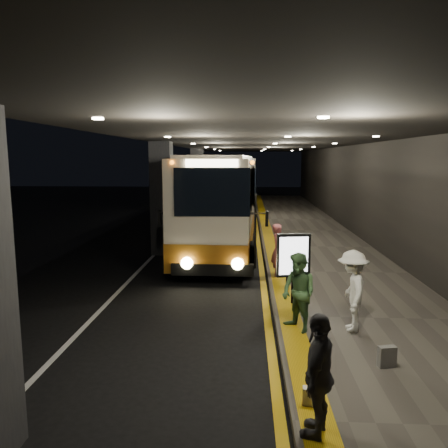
{
  "coord_description": "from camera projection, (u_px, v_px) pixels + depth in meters",
  "views": [
    {
      "loc": [
        1.86,
        -12.89,
        3.76
      ],
      "look_at": [
        1.11,
        0.76,
        1.7
      ],
      "focal_mm": 35.0,
      "sensor_mm": 36.0,
      "label": 1
    }
  ],
  "objects": [
    {
      "name": "ground",
      "position": [
        186.0,
        282.0,
        13.39
      ],
      "size": [
        90.0,
        90.0,
        0.0
      ],
      "primitive_type": "plane",
      "color": "black"
    },
    {
      "name": "lane_line_white",
      "position": [
        161.0,
        248.0,
        18.42
      ],
      "size": [
        0.12,
        50.0,
        0.01
      ],
      "primitive_type": "cube",
      "color": "silver",
      "rests_on": "ground"
    },
    {
      "name": "kerb_stripe_yellow",
      "position": [
        259.0,
        249.0,
        18.19
      ],
      "size": [
        0.18,
        50.0,
        0.01
      ],
      "primitive_type": "cube",
      "color": "gold",
      "rests_on": "ground"
    },
    {
      "name": "sidewalk",
      "position": [
        317.0,
        248.0,
        18.05
      ],
      "size": [
        4.5,
        50.0,
        0.15
      ],
      "primitive_type": "cube",
      "color": "#514C44",
      "rests_on": "ground"
    },
    {
      "name": "tactile_strip",
      "position": [
        271.0,
        246.0,
        18.14
      ],
      "size": [
        0.5,
        50.0,
        0.01
      ],
      "primitive_type": "cube",
      "color": "gold",
      "rests_on": "sidewalk"
    },
    {
      "name": "terminal_wall",
      "position": [
        376.0,
        177.0,
        17.5
      ],
      "size": [
        0.1,
        50.0,
        6.0
      ],
      "primitive_type": "cube",
      "color": "black",
      "rests_on": "ground"
    },
    {
      "name": "support_columns",
      "position": [
        162.0,
        199.0,
        17.09
      ],
      "size": [
        0.8,
        24.8,
        4.4
      ],
      "color": "black",
      "rests_on": "ground"
    },
    {
      "name": "canopy",
      "position": [
        264.0,
        137.0,
        17.5
      ],
      "size": [
        9.0,
        50.0,
        0.4
      ],
      "primitive_type": "cube",
      "color": "black",
      "rests_on": "support_columns"
    },
    {
      "name": "coach_main",
      "position": [
        224.0,
        205.0,
        18.35
      ],
      "size": [
        2.87,
        12.1,
        3.75
      ],
      "rotation": [
        0.0,
        0.0,
        -0.03
      ],
      "color": "beige",
      "rests_on": "ground"
    },
    {
      "name": "coach_second",
      "position": [
        236.0,
        189.0,
        29.74
      ],
      "size": [
        2.8,
        11.42,
        3.56
      ],
      "rotation": [
        0.0,
        0.0,
        -0.04
      ],
      "color": "beige",
      "rests_on": "ground"
    },
    {
      "name": "coach_third",
      "position": [
        239.0,
        180.0,
        42.62
      ],
      "size": [
        2.4,
        10.91,
        3.42
      ],
      "rotation": [
        0.0,
        0.0,
        -0.01
      ],
      "color": "beige",
      "rests_on": "ground"
    },
    {
      "name": "passenger_boarding",
      "position": [
        278.0,
        250.0,
        13.42
      ],
      "size": [
        0.43,
        0.62,
        1.64
      ],
      "primitive_type": "imported",
      "rotation": [
        0.0,
        0.0,
        1.64
      ],
      "color": "#C75D62",
      "rests_on": "sidewalk"
    },
    {
      "name": "passenger_waiting_green",
      "position": [
        299.0,
        292.0,
        9.13
      ],
      "size": [
        0.87,
        0.95,
        1.66
      ],
      "primitive_type": "imported",
      "rotation": [
        0.0,
        0.0,
        -0.96
      ],
      "color": "#3F6638",
      "rests_on": "sidewalk"
    },
    {
      "name": "passenger_waiting_white",
      "position": [
        352.0,
        291.0,
        9.15
      ],
      "size": [
        0.64,
        1.16,
        1.72
      ],
      "primitive_type": "imported",
      "rotation": [
        0.0,
        0.0,
        -1.68
      ],
      "color": "white",
      "rests_on": "sidewalk"
    },
    {
      "name": "passenger_waiting_grey",
      "position": [
        319.0,
        375.0,
        5.66
      ],
      "size": [
        0.83,
        1.1,
        1.67
      ],
      "primitive_type": "imported",
      "rotation": [
        0.0,
        0.0,
        -1.95
      ],
      "color": "#454449",
      "rests_on": "sidewalk"
    },
    {
      "name": "bag_polka",
      "position": [
        387.0,
        357.0,
        7.61
      ],
      "size": [
        0.33,
        0.2,
        0.37
      ],
      "primitive_type": "cube",
      "rotation": [
        0.0,
        0.0,
        0.23
      ],
      "color": "black",
      "rests_on": "sidewalk"
    },
    {
      "name": "bag_plain",
      "position": [
        310.0,
        396.0,
        6.43
      ],
      "size": [
        0.24,
        0.16,
        0.27
      ],
      "primitive_type": "cube",
      "rotation": [
        0.0,
        0.0,
        -0.14
      ],
      "color": "silver",
      "rests_on": "sidewalk"
    },
    {
      "name": "info_sign",
      "position": [
        293.0,
        257.0,
        10.78
      ],
      "size": [
        0.85,
        0.24,
        1.78
      ],
      "rotation": [
        0.0,
        0.0,
        0.16
      ],
      "color": "black",
      "rests_on": "sidewalk"
    },
    {
      "name": "stanchion_post",
      "position": [
        287.0,
        267.0,
        12.45
      ],
      "size": [
        0.05,
        0.05,
        1.08
      ],
      "primitive_type": "cylinder",
      "color": "black",
      "rests_on": "sidewalk"
    }
  ]
}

